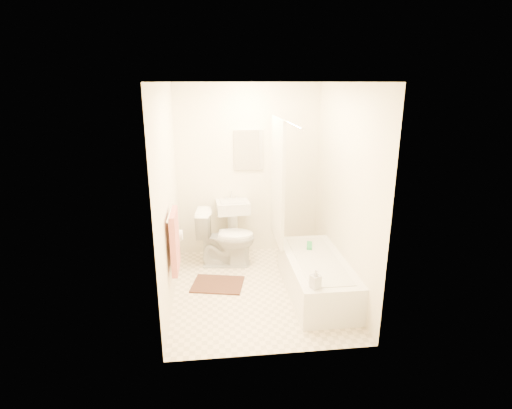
{
  "coord_description": "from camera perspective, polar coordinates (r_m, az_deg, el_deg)",
  "views": [
    {
      "loc": [
        -0.52,
        -4.27,
        2.4
      ],
      "look_at": [
        0.0,
        0.25,
        1.0
      ],
      "focal_mm": 28.0,
      "sensor_mm": 36.0,
      "label": 1
    }
  ],
  "objects": [
    {
      "name": "mirror",
      "position": [
        5.55,
        -1.11,
        7.77
      ],
      "size": [
        0.4,
        0.03,
        0.55
      ],
      "primitive_type": "cube",
      "color": "white",
      "rests_on": "wall_back"
    },
    {
      "name": "towel_bar",
      "position": [
        4.25,
        -12.19,
        -1.12
      ],
      "size": [
        0.02,
        0.6,
        0.02
      ],
      "primitive_type": "cylinder",
      "rotation": [
        1.57,
        0.0,
        0.0
      ],
      "color": "silver",
      "rests_on": "wall_left"
    },
    {
      "name": "floor",
      "position": [
        4.93,
        0.34,
        -12.05
      ],
      "size": [
        2.4,
        2.4,
        0.0
      ],
      "primitive_type": "plane",
      "color": "beige",
      "rests_on": "ground"
    },
    {
      "name": "shower_curtain",
      "position": [
        4.98,
        3.11,
        3.38
      ],
      "size": [
        0.04,
        0.8,
        1.55
      ],
      "primitive_type": "cube",
      "color": "silver",
      "rests_on": "curtain_rod"
    },
    {
      "name": "sink",
      "position": [
        5.69,
        -3.32,
        -3.06
      ],
      "size": [
        0.48,
        0.39,
        0.88
      ],
      "primitive_type": null,
      "rotation": [
        0.0,
        0.0,
        0.07
      ],
      "color": "silver",
      "rests_on": "floor"
    },
    {
      "name": "ceiling",
      "position": [
        4.3,
        0.4,
        17.1
      ],
      "size": [
        2.4,
        2.4,
        0.0
      ],
      "primitive_type": "plane",
      "color": "white",
      "rests_on": "ground"
    },
    {
      "name": "soap_bottle",
      "position": [
        4.09,
        8.51,
        -10.44
      ],
      "size": [
        0.12,
        0.12,
        0.2
      ],
      "primitive_type": "imported",
      "rotation": [
        0.0,
        0.0,
        0.43
      ],
      "color": "white",
      "rests_on": "bathtub"
    },
    {
      "name": "scrub_brush",
      "position": [
        5.05,
        7.64,
        -5.87
      ],
      "size": [
        0.11,
        0.22,
        0.04
      ],
      "primitive_type": "cube",
      "rotation": [
        0.0,
        0.0,
        -0.26
      ],
      "color": "green",
      "rests_on": "bathtub"
    },
    {
      "name": "curtain_rod",
      "position": [
        4.46,
        4.14,
        11.92
      ],
      "size": [
        0.03,
        1.7,
        0.03
      ],
      "primitive_type": "cylinder",
      "rotation": [
        1.57,
        0.0,
        0.0
      ],
      "color": "silver",
      "rests_on": "wall_back"
    },
    {
      "name": "bath_mat",
      "position": [
        5.04,
        -5.48,
        -11.27
      ],
      "size": [
        0.69,
        0.58,
        0.02
      ],
      "primitive_type": "cube",
      "rotation": [
        0.0,
        0.0,
        -0.21
      ],
      "color": "#4A2419",
      "rests_on": "floor"
    },
    {
      "name": "wall_left",
      "position": [
        4.46,
        -12.49,
        1.08
      ],
      "size": [
        0.02,
        2.4,
        2.4
      ],
      "primitive_type": "cube",
      "color": "beige",
      "rests_on": "ground"
    },
    {
      "name": "bathtub",
      "position": [
        4.82,
        8.61,
        -10.09
      ],
      "size": [
        0.66,
        1.5,
        0.42
      ],
      "primitive_type": null,
      "color": "white",
      "rests_on": "floor"
    },
    {
      "name": "toilet_paper",
      "position": [
        4.73,
        -11.12,
        -4.32
      ],
      "size": [
        0.11,
        0.12,
        0.12
      ],
      "primitive_type": "cylinder",
      "rotation": [
        0.0,
        1.57,
        0.0
      ],
      "color": "white",
      "rests_on": "wall_left"
    },
    {
      "name": "wall_right",
      "position": [
        4.69,
        12.6,
        1.85
      ],
      "size": [
        0.02,
        2.4,
        2.4
      ],
      "primitive_type": "cube",
      "color": "beige",
      "rests_on": "ground"
    },
    {
      "name": "toilet",
      "position": [
        5.42,
        -4.31,
        -4.79
      ],
      "size": [
        0.82,
        0.51,
        0.77
      ],
      "primitive_type": "imported",
      "rotation": [
        0.0,
        0.0,
        1.48
      ],
      "color": "white",
      "rests_on": "floor"
    },
    {
      "name": "towel",
      "position": [
        4.35,
        -11.53,
        -5.11
      ],
      "size": [
        0.06,
        0.45,
        0.66
      ],
      "primitive_type": "cube",
      "color": "#CC7266",
      "rests_on": "towel_bar"
    },
    {
      "name": "wall_back",
      "position": [
        5.62,
        -1.11,
        4.79
      ],
      "size": [
        2.0,
        0.02,
        2.4
      ],
      "primitive_type": "cube",
      "color": "beige",
      "rests_on": "ground"
    }
  ]
}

